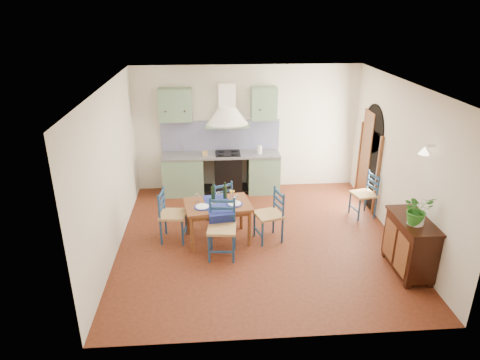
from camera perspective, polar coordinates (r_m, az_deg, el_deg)
name	(u,v)px	position (r m, az deg, el deg)	size (l,w,h in m)	color
floor	(258,239)	(7.91, 2.47, -7.90)	(5.00, 5.00, 0.00)	#401A0D
back_wall	(227,147)	(9.54, -1.79, 4.48)	(5.00, 0.96, 2.80)	silver
right_wall	(395,162)	(8.24, 19.91, 2.25)	(0.26, 5.00, 2.80)	silver
left_wall	(111,172)	(7.45, -16.83, 1.04)	(0.04, 5.00, 2.80)	silver
ceiling	(261,85)	(6.93, 2.86, 12.52)	(5.00, 5.00, 0.01)	white
dining_table	(218,208)	(7.60, -2.95, -3.75)	(1.24, 0.97, 1.04)	brown
chair_near	(222,228)	(7.21, -2.42, -6.42)	(0.52, 0.52, 1.01)	navy
chair_far	(220,201)	(8.27, -2.70, -2.84)	(0.56, 0.56, 0.90)	navy
chair_left	(171,215)	(7.77, -9.17, -4.62)	(0.50, 0.50, 0.97)	navy
chair_right	(270,215)	(7.70, 4.05, -4.65)	(0.55, 0.55, 0.96)	navy
chair_spare	(365,194)	(8.91, 16.34, -1.84)	(0.50, 0.50, 0.91)	navy
sideboard	(410,243)	(7.30, 21.70, -7.85)	(0.50, 1.05, 0.94)	black
potted_plant	(417,210)	(6.88, 22.59, -3.65)	(0.43, 0.37, 0.48)	#276D1F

